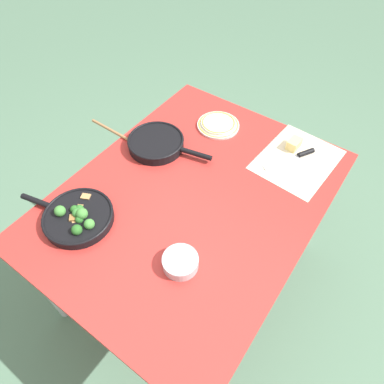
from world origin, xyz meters
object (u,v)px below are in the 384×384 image
(skillet_eggs, at_px, (157,143))
(prep_bowl_steel, at_px, (180,262))
(skillet_broccoli, at_px, (77,217))
(wooden_spoon, at_px, (128,139))
(dinner_plate_stack, at_px, (218,124))
(grater_knife, at_px, (296,156))
(cheese_block, at_px, (294,144))

(skillet_eggs, bearing_deg, prep_bowl_steel, -55.42)
(skillet_broccoli, bearing_deg, wooden_spoon, -83.75)
(wooden_spoon, xyz_separation_m, prep_bowl_steel, (0.39, 0.62, 0.01))
(skillet_broccoli, height_order, wooden_spoon, skillet_broccoli)
(skillet_eggs, distance_m, dinner_plate_stack, 0.34)
(grater_knife, height_order, cheese_block, cheese_block)
(wooden_spoon, relative_size, grater_knife, 1.63)
(grater_knife, xyz_separation_m, cheese_block, (-0.06, -0.04, 0.02))
(dinner_plate_stack, xyz_separation_m, prep_bowl_steel, (0.74, 0.31, 0.01))
(skillet_eggs, distance_m, cheese_block, 0.66)
(dinner_plate_stack, bearing_deg, cheese_block, 101.22)
(cheese_block, xyz_separation_m, prep_bowl_steel, (0.82, -0.07, -0.00))
(skillet_eggs, distance_m, grater_knife, 0.66)
(skillet_broccoli, height_order, grater_knife, skillet_broccoli)
(dinner_plate_stack, bearing_deg, grater_knife, 92.69)
(skillet_broccoli, relative_size, cheese_block, 5.44)
(wooden_spoon, bearing_deg, skillet_broccoli, -70.03)
(skillet_broccoli, distance_m, dinner_plate_stack, 0.83)
(skillet_eggs, relative_size, wooden_spoon, 1.04)
(skillet_broccoli, xyz_separation_m, grater_knife, (-0.84, 0.57, -0.02))
(skillet_eggs, bearing_deg, wooden_spoon, -173.73)
(skillet_broccoli, distance_m, skillet_eggs, 0.52)
(skillet_eggs, xyz_separation_m, prep_bowl_steel, (0.44, 0.47, -0.00))
(cheese_block, bearing_deg, prep_bowl_steel, -4.87)
(skillet_eggs, bearing_deg, grater_knife, 16.64)
(grater_knife, bearing_deg, skillet_broccoli, -3.68)
(skillet_broccoli, height_order, skillet_eggs, skillet_broccoli)
(skillet_eggs, height_order, cheese_block, skillet_eggs)
(cheese_block, xyz_separation_m, dinner_plate_stack, (0.08, -0.38, -0.01))
(wooden_spoon, distance_m, cheese_block, 0.81)
(skillet_broccoli, bearing_deg, prep_bowl_steel, 177.04)
(grater_knife, bearing_deg, wooden_spoon, -32.70)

